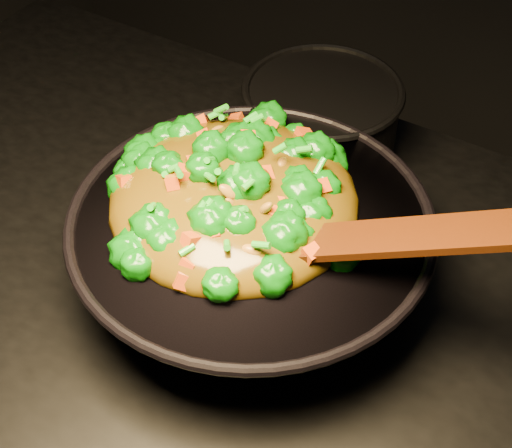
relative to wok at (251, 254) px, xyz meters
The scene contains 4 objects.
wok is the anchor object (origin of this frame).
stir_fry 0.10m from the wok, 160.31° to the left, with size 0.26×0.26×0.09m, color #0B6A07, non-canonical shape.
spatula 0.18m from the wok, ahead, with size 0.31×0.05×0.01m, color #341104.
back_pot 0.24m from the wok, 99.87° to the left, with size 0.19×0.19×0.11m, color black.
Camera 1 is at (0.35, -0.41, 1.57)m, focal length 55.00 mm.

